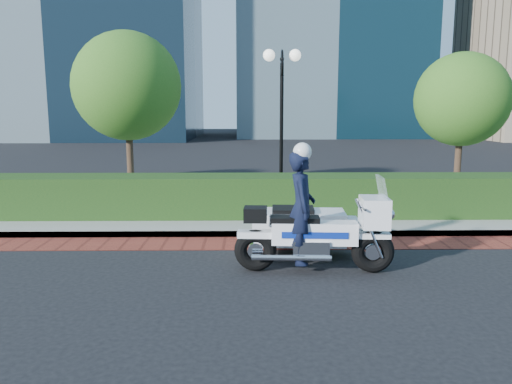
{
  "coord_description": "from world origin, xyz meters",
  "views": [
    {
      "loc": [
        0.11,
        -8.61,
        2.8
      ],
      "look_at": [
        0.26,
        2.06,
        1.0
      ],
      "focal_mm": 35.0,
      "sensor_mm": 36.0,
      "label": 1
    }
  ],
  "objects_px": {
    "tree_b": "(127,86)",
    "police_motorcycle": "(306,223)",
    "tree_c": "(462,100)",
    "lamppost": "(282,102)"
  },
  "relations": [
    {
      "from": "lamppost",
      "to": "police_motorcycle",
      "type": "xyz_separation_m",
      "value": [
        0.13,
        -5.13,
        -2.19
      ]
    },
    {
      "from": "tree_c",
      "to": "police_motorcycle",
      "type": "bearing_deg",
      "value": -129.88
    },
    {
      "from": "tree_c",
      "to": "police_motorcycle",
      "type": "relative_size",
      "value": 1.56
    },
    {
      "from": "tree_c",
      "to": "tree_b",
      "type": "bearing_deg",
      "value": 180.0
    },
    {
      "from": "tree_b",
      "to": "police_motorcycle",
      "type": "xyz_separation_m",
      "value": [
        4.63,
        -6.43,
        -2.67
      ]
    },
    {
      "from": "tree_b",
      "to": "police_motorcycle",
      "type": "relative_size",
      "value": 1.77
    },
    {
      "from": "tree_b",
      "to": "tree_c",
      "type": "bearing_deg",
      "value": -0.0
    },
    {
      "from": "tree_b",
      "to": "police_motorcycle",
      "type": "distance_m",
      "value": 8.36
    },
    {
      "from": "tree_b",
      "to": "tree_c",
      "type": "distance_m",
      "value": 10.01
    },
    {
      "from": "lamppost",
      "to": "tree_b",
      "type": "bearing_deg",
      "value": 163.89
    }
  ]
}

